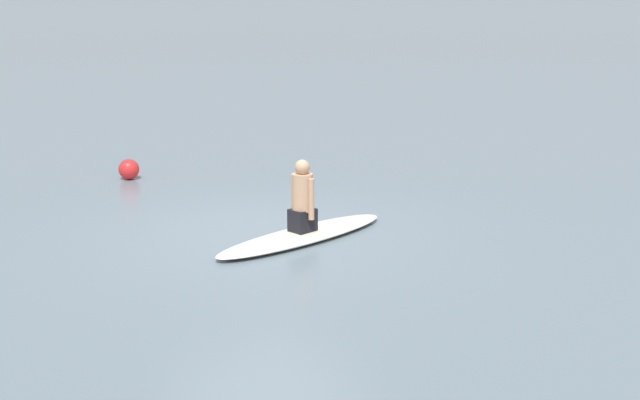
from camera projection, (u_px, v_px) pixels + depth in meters
name	position (u px, v px, depth m)	size (l,w,h in m)	color
ground_plane	(264.00, 233.00, 11.61)	(400.00, 400.00, 0.00)	slate
surfboard	(303.00, 235.00, 11.29)	(2.90, 0.67, 0.13)	silver
person_paddler	(302.00, 199.00, 11.17)	(0.42, 0.33, 0.97)	black
buoy_marker	(129.00, 169.00, 14.78)	(0.36, 0.36, 0.36)	red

